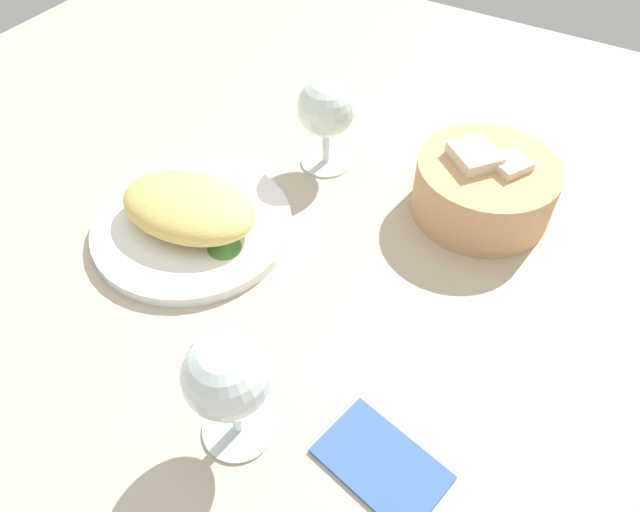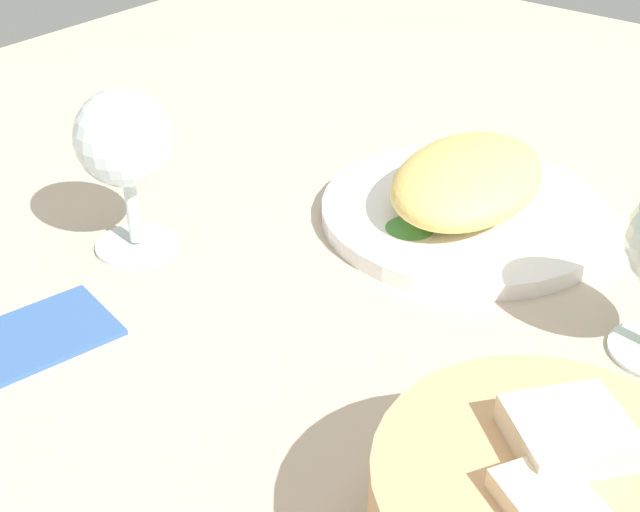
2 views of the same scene
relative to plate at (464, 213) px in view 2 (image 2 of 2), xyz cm
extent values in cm
cube|color=#B9A68F|center=(9.13, 2.24, -1.70)|extent=(140.00, 140.00, 2.00)
cylinder|color=white|center=(0.00, 0.00, 0.00)|extent=(23.83, 23.83, 1.40)
ellipsoid|color=#E4C265|center=(0.00, 0.00, 3.09)|extent=(17.81, 12.76, 4.79)
cone|color=#408236|center=(5.95, -1.51, 1.41)|extent=(3.94, 3.94, 1.42)
cube|color=beige|center=(26.47, 20.47, 5.37)|extent=(7.18, 7.10, 5.35)
cylinder|color=silver|center=(19.85, -18.15, -0.40)|extent=(6.57, 6.57, 0.60)
cylinder|color=silver|center=(19.85, -18.15, 2.47)|extent=(1.00, 1.00, 5.14)
sphere|color=silver|center=(19.85, -18.15, 8.72)|extent=(7.37, 7.37, 7.37)
cube|color=#345894|center=(32.54, -14.52, -0.30)|extent=(12.27, 9.25, 0.80)
camera|label=1|loc=(38.50, -35.17, 49.22)|focal=32.73mm
camera|label=2|loc=(56.84, 29.95, 35.73)|focal=48.89mm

